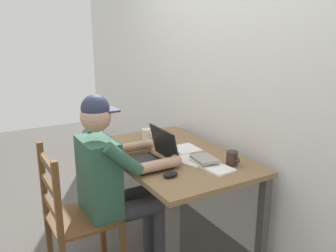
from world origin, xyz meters
The scene contains 13 objects.
ground_plane centered at (0.00, 0.00, 0.00)m, with size 8.00×8.00×0.00m, color #56514C.
back_wall centered at (0.00, 0.48, 1.30)m, with size 6.00×0.04×2.60m.
desk centered at (0.00, 0.00, 0.65)m, with size 1.27×0.81×0.76m.
seated_person centered at (0.05, -0.48, 0.70)m, with size 0.50×0.60×1.26m.
wooden_chair centered at (0.05, -0.76, 0.47)m, with size 0.42×0.42×0.95m.
laptop centered at (0.09, -0.21, 0.81)m, with size 0.33×0.28×0.23m.
computer_mouse centered at (0.35, -0.23, 0.77)m, with size 0.06×0.10×0.03m, color black.
coffee_mug_white centered at (-0.41, 0.00, 0.80)m, with size 0.12×0.08×0.09m.
coffee_mug_dark centered at (0.39, 0.23, 0.80)m, with size 0.11×0.08×0.09m.
book_stack_main centered at (0.28, 0.07, 0.78)m, with size 0.19×0.15×0.05m.
paper_pile_near_laptop centered at (0.41, 0.09, 0.76)m, with size 0.19×0.16×0.02m, color white.
paper_pile_back_corner centered at (0.19, 0.03, 0.76)m, with size 0.23×0.17×0.01m, color silver.
paper_pile_side centered at (-0.02, 0.12, 0.76)m, with size 0.20×0.18×0.02m, color white.
Camera 1 is at (2.13, -1.28, 1.66)m, focal length 38.87 mm.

